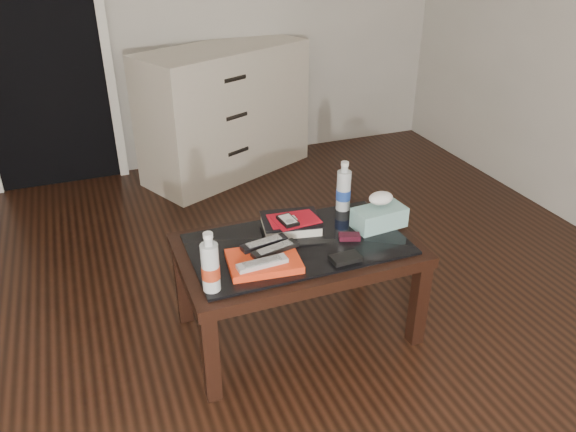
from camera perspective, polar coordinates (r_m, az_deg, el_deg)
name	(u,v)px	position (r m, az deg, el deg)	size (l,w,h in m)	color
ground	(199,422)	(2.27, -9.08, -19.97)	(5.00, 5.00, 0.00)	black
doorway	(33,33)	(4.03, -24.46, 16.56)	(0.90, 0.08, 2.07)	black
coffee_table	(298,256)	(2.40, 0.98, -4.08)	(1.00, 0.60, 0.46)	black
dresser	(225,112)	(4.05, -6.39, 10.47)	(1.30, 0.96, 0.90)	beige
magazines	(264,261)	(2.22, -2.49, -4.60)	(0.28, 0.21, 0.03)	#EF3916
remote_silver	(262,263)	(2.16, -2.63, -4.79)	(0.20, 0.05, 0.02)	#B7B6BB
remote_black_front	(275,249)	(2.25, -1.34, -3.36)	(0.20, 0.05, 0.02)	black
remote_black_back	(264,243)	(2.29, -2.44, -2.75)	(0.20, 0.05, 0.02)	black
textbook	(291,223)	(2.47, 0.29, -0.75)	(0.25, 0.20, 0.05)	black
dvd_mailers	(291,219)	(2.45, 0.26, -0.30)	(0.19, 0.14, 0.01)	#A90B1A
ipod	(288,220)	(2.41, -0.02, -0.44)	(0.06, 0.10, 0.02)	black
flip_phone	(349,237)	(2.40, 6.25, -2.10)	(0.09, 0.05, 0.02)	black
wallet	(346,258)	(2.26, 5.87, -4.28)	(0.12, 0.07, 0.02)	black
water_bottle_left	(210,262)	(2.04, -7.93, -4.63)	(0.07, 0.07, 0.24)	silver
water_bottle_right	(344,186)	(2.60, 5.68, 3.07)	(0.07, 0.07, 0.24)	silver
tissue_box	(379,217)	(2.50, 9.25, -0.14)	(0.23, 0.12, 0.09)	teal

